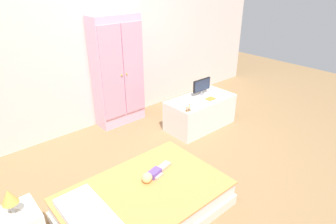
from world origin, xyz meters
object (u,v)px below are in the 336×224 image
wardrobe (118,72)px  book_orange (210,99)px  table_lamp (9,198)px  rocking_horse_toy (189,107)px  bed (145,201)px  tv_monitor (202,86)px  tv_stand (200,112)px  doll (152,175)px

wardrobe → book_orange: 1.33m
table_lamp → rocking_horse_toy: table_lamp is taller
wardrobe → bed: bearing=-116.2°
wardrobe → rocking_horse_toy: bearing=-71.3°
tv_monitor → book_orange: (-0.03, -0.19, -0.13)m
bed → rocking_horse_toy: rocking_horse_toy is taller
tv_stand → wardrobe: bearing=131.5°
book_orange → tv_stand: bearing=123.5°
rocking_horse_toy → wardrobe: bearing=108.7°
tv_monitor → rocking_horse_toy: bearing=-153.1°
book_orange → doll: bearing=-157.5°
doll → tv_stand: size_ratio=0.40×
wardrobe → doll: bearing=-112.9°
wardrobe → rocking_horse_toy: 1.14m
bed → tv_monitor: tv_monitor is taller
doll → table_lamp: size_ratio=1.79×
bed → table_lamp: table_lamp is taller
book_orange → table_lamp: bearing=-169.9°
tv_monitor → rocking_horse_toy: size_ratio=3.09×
tv_stand → book_orange: bearing=-56.5°
table_lamp → tv_stand: (2.58, 0.58, -0.37)m
doll → table_lamp: table_lamp is taller
table_lamp → tv_monitor: (2.68, 0.67, -0.01)m
table_lamp → rocking_horse_toy: (2.17, 0.41, -0.11)m
table_lamp → wardrobe: bearing=38.6°
rocking_horse_toy → tv_stand: bearing=23.1°
bed → doll: bearing=30.5°
bed → wardrobe: size_ratio=0.95×
table_lamp → tv_monitor: bearing=14.0°
doll → rocking_horse_toy: 1.19m
doll → wardrobe: (0.68, 1.61, 0.47)m
rocking_horse_toy → book_orange: bearing=7.6°
tv_monitor → rocking_horse_toy: 0.58m
tv_stand → tv_monitor: (0.10, 0.08, 0.35)m
table_lamp → tv_monitor: tv_monitor is taller
tv_monitor → rocking_horse_toy: tv_monitor is taller
wardrobe → tv_stand: size_ratio=1.57×
tv_stand → rocking_horse_toy: 0.52m
tv_monitor → rocking_horse_toy: (-0.51, -0.26, -0.09)m
bed → tv_stand: size_ratio=1.48×
tv_stand → book_orange: book_orange is taller
doll → table_lamp: (-1.14, 0.15, 0.29)m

